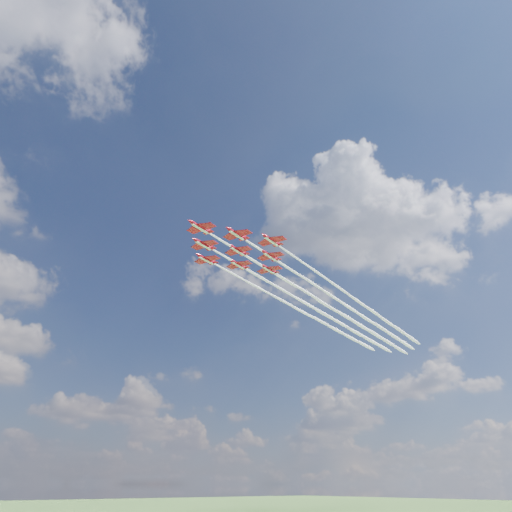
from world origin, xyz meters
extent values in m
cylinder|color=#B0091C|center=(-25.01, -5.65, 82.67)|extent=(7.98, 3.58, 1.11)
cone|color=#B0091C|center=(-29.78, -7.23, 82.67)|extent=(2.26, 1.68, 1.11)
cone|color=#B0091C|center=(-20.52, -4.16, 82.67)|extent=(1.75, 1.43, 1.01)
ellipsoid|color=black|center=(-26.92, -6.28, 83.13)|extent=(2.27, 1.53, 0.72)
cube|color=#B0091C|center=(-24.53, -5.49, 82.62)|extent=(5.96, 9.79, 0.14)
cube|color=#B0091C|center=(-21.19, -4.38, 82.67)|extent=(2.47, 3.88, 0.12)
cube|color=#B0091C|center=(-21.00, -4.32, 83.58)|extent=(1.57, 0.64, 1.81)
cube|color=white|center=(-25.01, -5.65, 82.17)|extent=(7.44, 3.23, 0.12)
cylinder|color=#B0091C|center=(-13.49, -8.95, 82.67)|extent=(7.98, 3.58, 1.11)
cone|color=#B0091C|center=(-18.26, -10.53, 82.67)|extent=(2.26, 1.68, 1.11)
cone|color=#B0091C|center=(-9.00, -7.47, 82.67)|extent=(1.75, 1.43, 1.01)
ellipsoid|color=black|center=(-15.39, -9.59, 83.13)|extent=(2.27, 1.53, 0.72)
cube|color=#B0091C|center=(-13.01, -8.80, 82.62)|extent=(5.96, 9.79, 0.14)
cube|color=#B0091C|center=(-9.67, -7.69, 82.67)|extent=(2.47, 3.88, 0.12)
cube|color=#B0091C|center=(-9.48, -7.63, 83.58)|extent=(1.57, 0.64, 1.81)
cube|color=white|center=(-13.49, -8.95, 82.17)|extent=(7.44, 3.23, 0.12)
cylinder|color=#B0091C|center=(-17.74, 3.88, 82.67)|extent=(7.98, 3.58, 1.11)
cone|color=#B0091C|center=(-22.51, 2.30, 82.67)|extent=(2.26, 1.68, 1.11)
cone|color=#B0091C|center=(-13.25, 5.37, 82.67)|extent=(1.75, 1.43, 1.01)
ellipsoid|color=black|center=(-19.65, 3.25, 83.13)|extent=(2.27, 1.53, 0.72)
cube|color=#B0091C|center=(-17.26, 4.04, 82.62)|extent=(5.96, 9.79, 0.14)
cube|color=#B0091C|center=(-13.92, 5.15, 82.67)|extent=(2.47, 3.88, 0.12)
cube|color=#B0091C|center=(-13.73, 5.21, 83.58)|extent=(1.57, 0.64, 1.81)
cube|color=white|center=(-17.74, 3.88, 82.17)|extent=(7.44, 3.23, 0.12)
cylinder|color=#B0091C|center=(-1.97, -12.26, 82.67)|extent=(7.98, 3.58, 1.11)
cone|color=#B0091C|center=(-6.74, -13.84, 82.67)|extent=(2.26, 1.68, 1.11)
cone|color=#B0091C|center=(2.52, -10.78, 82.67)|extent=(1.75, 1.43, 1.01)
ellipsoid|color=black|center=(-3.87, -12.89, 83.13)|extent=(2.27, 1.53, 0.72)
cube|color=#B0091C|center=(-1.49, -12.10, 82.62)|extent=(5.96, 9.79, 0.14)
cube|color=#B0091C|center=(1.85, -11.00, 82.67)|extent=(2.47, 3.88, 0.12)
cube|color=#B0091C|center=(2.04, -10.93, 83.58)|extent=(1.57, 0.64, 1.81)
cube|color=white|center=(-1.97, -12.26, 82.17)|extent=(7.44, 3.23, 0.12)
cylinder|color=#B0091C|center=(-6.22, 0.58, 82.67)|extent=(7.98, 3.58, 1.11)
cone|color=#B0091C|center=(-10.99, -1.00, 82.67)|extent=(2.26, 1.68, 1.11)
cone|color=#B0091C|center=(-1.73, 2.06, 82.67)|extent=(1.75, 1.43, 1.01)
ellipsoid|color=black|center=(-8.13, -0.06, 83.13)|extent=(2.27, 1.53, 0.72)
cube|color=#B0091C|center=(-5.74, 0.73, 82.62)|extent=(5.96, 9.79, 0.14)
cube|color=#B0091C|center=(-2.40, 1.84, 82.67)|extent=(2.47, 3.88, 0.12)
cube|color=#B0091C|center=(-2.21, 1.90, 83.58)|extent=(1.57, 0.64, 1.81)
cube|color=white|center=(-6.22, 0.58, 82.17)|extent=(7.44, 3.23, 0.12)
cylinder|color=#B0091C|center=(-10.47, 13.41, 82.67)|extent=(7.98, 3.58, 1.11)
cone|color=#B0091C|center=(-15.24, 11.83, 82.67)|extent=(2.26, 1.68, 1.11)
cone|color=#B0091C|center=(-5.98, 14.90, 82.67)|extent=(1.75, 1.43, 1.01)
ellipsoid|color=black|center=(-12.38, 12.78, 83.13)|extent=(2.27, 1.53, 0.72)
cube|color=#B0091C|center=(-9.99, 13.57, 82.62)|extent=(5.96, 9.79, 0.14)
cube|color=#B0091C|center=(-6.65, 14.68, 82.67)|extent=(2.47, 3.88, 0.12)
cube|color=#B0091C|center=(-6.46, 14.74, 83.58)|extent=(1.57, 0.64, 1.81)
cube|color=white|center=(-10.47, 13.41, 82.17)|extent=(7.44, 3.23, 0.12)
cylinder|color=#B0091C|center=(5.30, -2.73, 82.67)|extent=(7.98, 3.58, 1.11)
cone|color=#B0091C|center=(0.53, -4.31, 82.67)|extent=(2.26, 1.68, 1.11)
cone|color=#B0091C|center=(9.79, -1.25, 82.67)|extent=(1.75, 1.43, 1.01)
ellipsoid|color=black|center=(3.40, -3.36, 83.13)|extent=(2.27, 1.53, 0.72)
cube|color=#B0091C|center=(5.78, -2.57, 82.62)|extent=(5.96, 9.79, 0.14)
cube|color=#B0091C|center=(9.12, -1.47, 82.67)|extent=(2.47, 3.88, 0.12)
cube|color=#B0091C|center=(9.31, -1.40, 83.58)|extent=(1.57, 0.64, 1.81)
cube|color=white|center=(5.30, -2.73, 82.17)|extent=(7.44, 3.23, 0.12)
cylinder|color=#B0091C|center=(1.05, 10.11, 82.67)|extent=(7.98, 3.58, 1.11)
cone|color=#B0091C|center=(-3.72, 8.53, 82.67)|extent=(2.26, 1.68, 1.11)
cone|color=#B0091C|center=(5.54, 11.59, 82.67)|extent=(1.75, 1.43, 1.01)
ellipsoid|color=black|center=(-0.86, 9.47, 83.13)|extent=(2.27, 1.53, 0.72)
cube|color=#B0091C|center=(1.53, 10.26, 82.62)|extent=(5.96, 9.79, 0.14)
cube|color=#B0091C|center=(4.87, 11.37, 82.67)|extent=(2.47, 3.88, 0.12)
cube|color=#B0091C|center=(5.06, 11.43, 83.58)|extent=(1.57, 0.64, 1.81)
cube|color=white|center=(1.05, 10.11, 82.17)|extent=(7.44, 3.23, 0.12)
cylinder|color=#B0091C|center=(12.57, 6.80, 82.67)|extent=(7.98, 3.58, 1.11)
cone|color=#B0091C|center=(7.80, 5.22, 82.67)|extent=(2.26, 1.68, 1.11)
cone|color=#B0091C|center=(17.06, 8.28, 82.67)|extent=(1.75, 1.43, 1.01)
ellipsoid|color=black|center=(10.66, 6.17, 83.13)|extent=(2.27, 1.53, 0.72)
cube|color=#B0091C|center=(13.05, 6.96, 82.62)|extent=(5.96, 9.79, 0.14)
cube|color=#B0091C|center=(16.39, 8.06, 82.67)|extent=(2.47, 3.88, 0.12)
cube|color=#B0091C|center=(16.58, 8.13, 83.58)|extent=(1.57, 0.64, 1.81)
cube|color=white|center=(12.57, 6.80, 82.17)|extent=(7.44, 3.23, 0.12)
camera|label=1|loc=(-95.22, -123.27, 10.68)|focal=35.00mm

